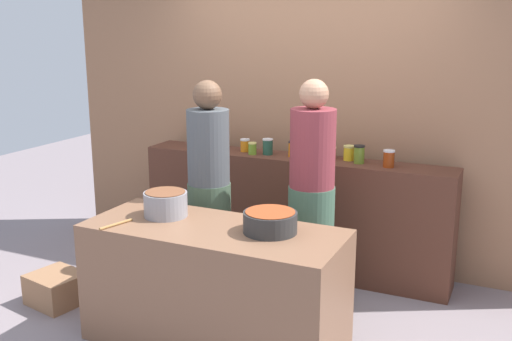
% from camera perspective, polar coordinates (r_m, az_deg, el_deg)
% --- Properties ---
extents(ground, '(12.00, 12.00, 0.00)m').
position_cam_1_polar(ground, '(4.47, -1.95, -14.18)').
color(ground, gray).
extents(storefront_wall, '(4.80, 0.12, 3.00)m').
position_cam_1_polar(storefront_wall, '(5.31, 5.05, 7.30)').
color(storefront_wall, '#996A4B').
rests_on(storefront_wall, ground).
extents(display_shelf, '(2.70, 0.36, 1.00)m').
position_cam_1_polar(display_shelf, '(5.20, 3.49, -4.08)').
color(display_shelf, '#512C20').
rests_on(display_shelf, ground).
extents(prep_table, '(1.70, 0.70, 0.82)m').
position_cam_1_polar(prep_table, '(4.05, -3.95, -10.87)').
color(prep_table, brown).
rests_on(prep_table, ground).
extents(preserve_jar_0, '(0.09, 0.09, 0.14)m').
position_cam_1_polar(preserve_jar_0, '(5.37, -5.24, 2.75)').
color(preserve_jar_0, orange).
rests_on(preserve_jar_0, display_shelf).
extents(preserve_jar_1, '(0.07, 0.07, 0.14)m').
position_cam_1_polar(preserve_jar_1, '(5.37, -3.33, 2.79)').
color(preserve_jar_1, '#D45E1A').
rests_on(preserve_jar_1, display_shelf).
extents(preserve_jar_2, '(0.08, 0.08, 0.11)m').
position_cam_1_polar(preserve_jar_2, '(5.26, -1.05, 2.42)').
color(preserve_jar_2, orange).
rests_on(preserve_jar_2, display_shelf).
extents(preserve_jar_3, '(0.07, 0.07, 0.10)m').
position_cam_1_polar(preserve_jar_3, '(5.14, -0.35, 2.11)').
color(preserve_jar_3, olive).
rests_on(preserve_jar_3, display_shelf).
extents(preserve_jar_4, '(0.09, 0.09, 0.14)m').
position_cam_1_polar(preserve_jar_4, '(5.13, 1.12, 2.28)').
color(preserve_jar_4, '#224B38').
rests_on(preserve_jar_4, display_shelf).
extents(preserve_jar_5, '(0.07, 0.07, 0.13)m').
position_cam_1_polar(preserve_jar_5, '(5.05, 3.49, 2.05)').
color(preserve_jar_5, orange).
rests_on(preserve_jar_5, display_shelf).
extents(preserve_jar_6, '(0.08, 0.08, 0.11)m').
position_cam_1_polar(preserve_jar_6, '(5.00, 5.35, 1.78)').
color(preserve_jar_6, gold).
rests_on(preserve_jar_6, display_shelf).
extents(preserve_jar_7, '(0.09, 0.09, 0.10)m').
position_cam_1_polar(preserve_jar_7, '(5.03, 7.10, 1.70)').
color(preserve_jar_7, '#9A3B1C').
rests_on(preserve_jar_7, display_shelf).
extents(preserve_jar_8, '(0.09, 0.09, 0.12)m').
position_cam_1_polar(preserve_jar_8, '(4.98, 8.79, 1.67)').
color(preserve_jar_8, yellow).
rests_on(preserve_jar_8, display_shelf).
extents(preserve_jar_9, '(0.09, 0.09, 0.15)m').
position_cam_1_polar(preserve_jar_9, '(4.88, 9.75, 1.53)').
color(preserve_jar_9, olive).
rests_on(preserve_jar_9, display_shelf).
extents(preserve_jar_10, '(0.09, 0.09, 0.14)m').
position_cam_1_polar(preserve_jar_10, '(4.79, 12.48, 1.11)').
color(preserve_jar_10, '#94350F').
rests_on(preserve_jar_10, display_shelf).
extents(cooking_pot_left, '(0.30, 0.30, 0.17)m').
position_cam_1_polar(cooking_pot_left, '(4.14, -8.56, -3.15)').
color(cooking_pot_left, gray).
rests_on(cooking_pot_left, prep_table).
extents(cooking_pot_center, '(0.34, 0.34, 0.14)m').
position_cam_1_polar(cooking_pot_center, '(3.79, 1.35, -4.90)').
color(cooking_pot_center, '#2D2D2D').
rests_on(cooking_pot_center, prep_table).
extents(wooden_spoon, '(0.08, 0.25, 0.02)m').
position_cam_1_polar(wooden_spoon, '(4.03, -13.12, -4.98)').
color(wooden_spoon, '#9E703D').
rests_on(wooden_spoon, prep_table).
extents(cook_with_tongs, '(0.33, 0.33, 1.70)m').
position_cam_1_polar(cook_with_tongs, '(4.60, -4.44, -2.90)').
color(cook_with_tongs, '#3F5641').
rests_on(cook_with_tongs, ground).
extents(cook_in_cap, '(0.34, 0.34, 1.72)m').
position_cam_1_polar(cook_in_cap, '(4.46, 5.27, -3.39)').
color(cook_in_cap, '#42634E').
rests_on(cook_in_cap, ground).
extents(bread_crate, '(0.45, 0.42, 0.24)m').
position_cam_1_polar(bread_crate, '(4.94, -18.36, -10.57)').
color(bread_crate, '#9A6C4A').
rests_on(bread_crate, ground).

